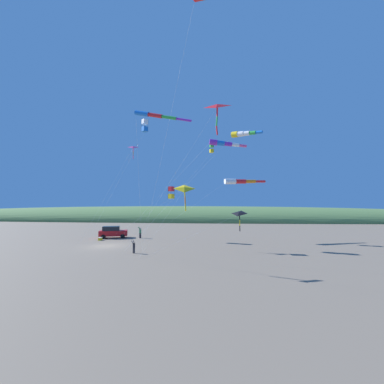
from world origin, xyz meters
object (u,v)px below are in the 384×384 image
(person_child_green_jacket, at_px, (134,246))
(kite_delta_small_distant, at_px, (217,107))
(cooler_box, at_px, (100,239))
(kite_delta_blue_topmost, at_px, (184,189))
(kite_delta_green_low_center, at_px, (239,214))
(person_adult_flyer, at_px, (140,232))
(kite_windsock_yellow_midlevel, at_px, (223,143))
(parked_car, at_px, (113,232))
(kite_windsock_long_streamer_right, at_px, (242,134))
(kite_delta_black_fish_shape, at_px, (133,148))
(kite_box_magenta_far_left, at_px, (211,148))
(kite_box_orange_high_right, at_px, (171,193))
(kite_windsock_white_trailing, at_px, (154,115))
(kite_windsock_red_high_left, at_px, (239,181))

(person_child_green_jacket, xyz_separation_m, kite_delta_small_distant, (1.48, 9.02, 14.43))
(cooler_box, xyz_separation_m, kite_delta_small_distant, (10.47, 17.33, 14.95))
(kite_delta_blue_topmost, bearing_deg, kite_delta_green_low_center, 146.40)
(person_adult_flyer, height_order, kite_windsock_yellow_midlevel, kite_windsock_yellow_midlevel)
(cooler_box, xyz_separation_m, person_adult_flyer, (-3.03, 5.10, 0.77))
(kite_windsock_yellow_midlevel, bearing_deg, parked_car, -99.66)
(kite_windsock_long_streamer_right, xyz_separation_m, kite_delta_black_fish_shape, (-3.90, -14.67, -0.30))
(parked_car, bearing_deg, kite_windsock_yellow_midlevel, 80.34)
(kite_delta_blue_topmost, bearing_deg, cooler_box, -134.67)
(kite_windsock_yellow_midlevel, distance_m, kite_delta_small_distant, 10.36)
(person_adult_flyer, height_order, kite_box_magenta_far_left, kite_box_magenta_far_left)
(person_child_green_jacket, relative_size, kite_box_orange_high_right, 0.13)
(person_child_green_jacket, xyz_separation_m, kite_delta_black_fish_shape, (-6.69, -2.67, 12.53))
(kite_windsock_white_trailing, bearing_deg, kite_box_magenta_far_left, 168.43)
(kite_box_magenta_far_left, height_order, kite_windsock_white_trailing, kite_box_magenta_far_left)
(cooler_box, distance_m, kite_delta_blue_topmost, 21.36)
(cooler_box, xyz_separation_m, kite_box_magenta_far_left, (-4.92, 16.48, 14.44))
(kite_box_magenta_far_left, bearing_deg, kite_delta_blue_topmost, -5.84)
(person_adult_flyer, xyz_separation_m, kite_delta_green_low_center, (9.43, 14.68, 3.22))
(kite_box_orange_high_right, bearing_deg, parked_car, -96.18)
(kite_delta_black_fish_shape, bearing_deg, cooler_box, -112.22)
(cooler_box, bearing_deg, kite_delta_black_fish_shape, 67.78)
(parked_car, distance_m, kite_delta_black_fish_shape, 14.21)
(kite_delta_green_low_center, bearing_deg, cooler_box, -107.93)
(person_adult_flyer, bearing_deg, kite_box_magenta_far_left, 99.45)
(kite_delta_black_fish_shape, bearing_deg, kite_box_magenta_far_left, 123.71)
(person_adult_flyer, height_order, kite_windsock_red_high_left, kite_windsock_red_high_left)
(kite_windsock_long_streamer_right, height_order, kite_delta_blue_topmost, kite_windsock_long_streamer_right)
(person_adult_flyer, xyz_separation_m, kite_windsock_white_trailing, (18.86, 7.13, 11.39))
(kite_delta_green_low_center, xyz_separation_m, kite_delta_blue_topmost, (7.94, -5.28, 2.31))
(kite_delta_black_fish_shape, height_order, kite_delta_small_distant, kite_delta_small_distant)
(kite_delta_black_fish_shape, relative_size, kite_delta_small_distant, 0.87)
(person_adult_flyer, distance_m, kite_box_magenta_far_left, 17.89)
(kite_box_magenta_far_left, distance_m, kite_windsock_white_trailing, 21.30)
(person_adult_flyer, xyz_separation_m, kite_delta_black_fish_shape, (5.33, 0.54, 12.28))
(person_adult_flyer, height_order, kite_delta_small_distant, kite_delta_small_distant)
(kite_box_magenta_far_left, xyz_separation_m, kite_delta_blue_topmost, (19.27, -1.97, -8.15))
(kite_delta_black_fish_shape, xyz_separation_m, kite_box_orange_high_right, (-4.04, 4.70, -6.13))
(cooler_box, relative_size, kite_delta_small_distant, 0.04)
(cooler_box, bearing_deg, kite_windsock_red_high_left, 99.88)
(person_child_green_jacket, height_order, kite_box_orange_high_right, kite_box_orange_high_right)
(kite_windsock_red_high_left, distance_m, kite_delta_blue_topmost, 19.23)
(kite_delta_black_fish_shape, bearing_deg, kite_windsock_white_trailing, 25.97)
(kite_delta_blue_topmost, xyz_separation_m, kite_box_orange_high_right, (-16.08, -4.17, 0.63))
(kite_windsock_red_high_left, distance_m, kite_delta_green_low_center, 11.16)
(cooler_box, relative_size, kite_delta_black_fish_shape, 0.05)
(kite_box_magenta_far_left, xyz_separation_m, kite_windsock_yellow_midlevel, (5.12, 1.71, -0.58))
(cooler_box, relative_size, kite_windsock_red_high_left, 0.03)
(parked_car, relative_size, cooler_box, 7.48)
(parked_car, height_order, person_adult_flyer, parked_car)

